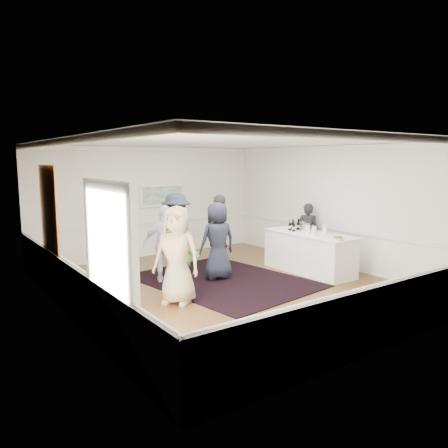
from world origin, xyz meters
TOP-DOWN VIEW (x-y plane):
  - floor at (0.00, 0.00)m, footprint 8.00×8.00m
  - ceiling at (0.00, 0.00)m, footprint 7.00×8.00m
  - wall_left at (-3.50, 0.00)m, footprint 0.02×8.00m
  - wall_right at (3.50, 0.00)m, footprint 0.02×8.00m
  - wall_back at (0.00, 4.00)m, footprint 7.00×0.02m
  - wall_front at (0.00, -4.00)m, footprint 7.00×0.02m
  - wainscoting at (0.00, 0.00)m, footprint 7.00×8.00m
  - mirror at (-3.45, 1.30)m, footprint 0.05×1.25m
  - doorway at (-3.45, -1.90)m, footprint 0.10×1.78m
  - landscape_painting at (0.40, 3.95)m, footprint 1.44×0.06m
  - area_rug at (0.18, 0.45)m, footprint 3.56×4.40m
  - serving_table at (2.41, -0.11)m, footprint 0.93×2.46m
  - bartender at (3.20, 0.71)m, footprint 0.64×0.72m
  - guest_tan at (-1.51, -0.34)m, footprint 1.07×1.13m
  - guest_green at (-1.13, 0.11)m, footprint 0.97×0.95m
  - guest_lilac at (-0.95, 1.17)m, footprint 1.13×0.86m
  - guest_dark_a at (-0.31, 1.83)m, footprint 1.46×1.43m
  - guest_dark_b at (0.90, 1.76)m, footprint 0.80×0.64m
  - guest_navy at (0.17, 0.70)m, footprint 0.96×0.68m
  - wine_bottles at (2.45, 0.41)m, footprint 0.44×0.33m
  - juice_pitchers at (2.38, -0.34)m, footprint 0.43×0.42m
  - ice_bucket at (2.43, 0.09)m, footprint 0.26×0.26m
  - nut_bowl at (2.26, -1.15)m, footprint 0.29×0.29m

SIDE VIEW (x-z plane):
  - floor at x=0.00m, z-range 0.00..0.00m
  - area_rug at x=0.18m, z-range 0.00..0.02m
  - wainscoting at x=0.00m, z-range 0.00..1.00m
  - serving_table at x=2.41m, z-range 0.00..1.00m
  - guest_green at x=-1.13m, z-range 0.00..1.57m
  - bartender at x=3.20m, z-range 0.00..1.65m
  - guest_lilac at x=-0.95m, z-range 0.00..1.79m
  - guest_navy at x=0.17m, z-range 0.00..1.84m
  - guest_dark_b at x=0.90m, z-range 0.00..1.91m
  - guest_tan at x=-1.51m, z-range 0.00..1.95m
  - guest_dark_a at x=-0.31m, z-range 0.00..2.01m
  - nut_bowl at x=2.26m, z-range 1.00..1.08m
  - ice_bucket at x=2.43m, z-range 0.99..1.24m
  - juice_pitchers at x=2.38m, z-range 1.00..1.24m
  - wine_bottles at x=2.45m, z-range 1.00..1.31m
  - doorway at x=-3.45m, z-range 0.14..2.70m
  - wall_left at x=-3.50m, z-range 0.00..3.20m
  - wall_right at x=3.50m, z-range 0.00..3.20m
  - wall_back at x=0.00m, z-range 0.00..3.20m
  - wall_front at x=0.00m, z-range 0.00..3.20m
  - landscape_painting at x=0.40m, z-range 1.45..2.11m
  - mirror at x=-3.45m, z-range 0.88..2.73m
  - ceiling at x=0.00m, z-range 3.19..3.21m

